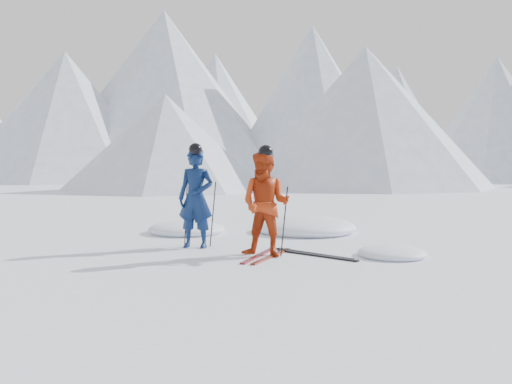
% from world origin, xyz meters
% --- Properties ---
extents(ground, '(160.00, 160.00, 0.00)m').
position_xyz_m(ground, '(0.00, 0.00, 0.00)').
color(ground, white).
rests_on(ground, ground).
extents(skier_blue, '(0.76, 0.55, 1.94)m').
position_xyz_m(skier_blue, '(-2.75, 0.18, 0.97)').
color(skier_blue, '#0B1D46').
rests_on(skier_blue, ground).
extents(skier_red, '(0.91, 0.71, 1.88)m').
position_xyz_m(skier_red, '(-1.13, -0.26, 0.94)').
color(skier_red, '#AD2F0D').
rests_on(skier_red, ground).
extents(pole_blue_left, '(0.13, 0.09, 1.29)m').
position_xyz_m(pole_blue_left, '(-3.05, 0.33, 0.65)').
color(pole_blue_left, black).
rests_on(pole_blue_left, ground).
extents(pole_blue_right, '(0.13, 0.08, 1.29)m').
position_xyz_m(pole_blue_right, '(-2.50, 0.43, 0.65)').
color(pole_blue_right, black).
rests_on(pole_blue_right, ground).
extents(pole_red_left, '(0.12, 0.10, 1.25)m').
position_xyz_m(pole_red_left, '(-1.43, -0.01, 0.63)').
color(pole_red_left, black).
rests_on(pole_red_left, ground).
extents(pole_red_right, '(0.12, 0.09, 1.25)m').
position_xyz_m(pole_red_right, '(-0.83, -0.11, 0.63)').
color(pole_red_right, black).
rests_on(pole_red_right, ground).
extents(ski_worn_left, '(0.14, 1.70, 0.03)m').
position_xyz_m(ski_worn_left, '(-1.25, -0.26, 0.01)').
color(ski_worn_left, black).
rests_on(ski_worn_left, ground).
extents(ski_worn_right, '(0.16, 1.70, 0.03)m').
position_xyz_m(ski_worn_right, '(-1.01, -0.26, 0.01)').
color(ski_worn_right, black).
rests_on(ski_worn_right, ground).
extents(ski_loose_a, '(1.61, 0.71, 0.03)m').
position_xyz_m(ski_loose_a, '(-0.39, 0.24, 0.01)').
color(ski_loose_a, black).
rests_on(ski_loose_a, ground).
extents(ski_loose_b, '(1.63, 0.66, 0.03)m').
position_xyz_m(ski_loose_b, '(-0.29, 0.09, 0.01)').
color(ski_loose_b, black).
rests_on(ski_loose_b, ground).
extents(snow_lumps, '(6.44, 4.38, 0.52)m').
position_xyz_m(snow_lumps, '(-1.89, 2.61, 0.00)').
color(snow_lumps, white).
rests_on(snow_lumps, ground).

